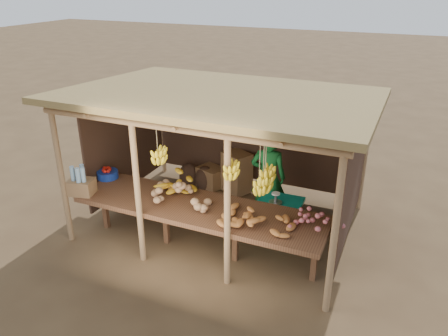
% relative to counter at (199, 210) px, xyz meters
% --- Properties ---
extents(ground, '(60.00, 60.00, 0.00)m').
position_rel_counter_xyz_m(ground, '(-0.00, 0.95, -0.74)').
color(ground, brown).
rests_on(ground, ground).
extents(stall_structure, '(4.70, 3.50, 2.43)m').
position_rel_counter_xyz_m(stall_structure, '(0.04, 0.97, 1.18)').
color(stall_structure, '#9C7750').
rests_on(stall_structure, ground).
extents(counter, '(3.90, 1.05, 0.80)m').
position_rel_counter_xyz_m(counter, '(0.00, 0.00, 0.00)').
color(counter, brown).
rests_on(counter, ground).
extents(potato_heap, '(1.28, 1.05, 0.37)m').
position_rel_counter_xyz_m(potato_heap, '(-0.33, 0.06, 0.25)').
color(potato_heap, tan).
rests_on(potato_heap, counter).
extents(sweet_potato_heap, '(1.08, 0.81, 0.36)m').
position_rel_counter_xyz_m(sweet_potato_heap, '(0.98, -0.14, 0.24)').
color(sweet_potato_heap, '#B76D2F').
rests_on(sweet_potato_heap, counter).
extents(onion_heap, '(0.82, 0.54, 0.35)m').
position_rel_counter_xyz_m(onion_heap, '(1.73, 0.05, 0.24)').
color(onion_heap, '#CC6367').
rests_on(onion_heap, counter).
extents(banana_pile, '(0.76, 0.57, 0.35)m').
position_rel_counter_xyz_m(banana_pile, '(-0.55, 0.28, 0.24)').
color(banana_pile, yellow).
rests_on(banana_pile, counter).
extents(tomato_basin, '(0.36, 0.36, 0.19)m').
position_rel_counter_xyz_m(tomato_basin, '(-1.90, 0.29, 0.14)').
color(tomato_basin, navy).
rests_on(tomato_basin, counter).
extents(bottle_box, '(0.44, 0.38, 0.48)m').
position_rel_counter_xyz_m(bottle_box, '(-1.90, -0.36, 0.25)').
color(bottle_box, olive).
rests_on(bottle_box, counter).
extents(vendor, '(0.66, 0.49, 1.66)m').
position_rel_counter_xyz_m(vendor, '(0.65, 1.35, 0.09)').
color(vendor, '#17692B').
rests_on(vendor, ground).
extents(tarp_crate, '(0.72, 0.62, 0.84)m').
position_rel_counter_xyz_m(tarp_crate, '(1.00, 0.92, -0.39)').
color(tarp_crate, brown).
rests_on(tarp_crate, ground).
extents(carton_stack, '(1.19, 0.58, 0.82)m').
position_rel_counter_xyz_m(carton_stack, '(-0.43, 2.14, -0.38)').
color(carton_stack, olive).
rests_on(carton_stack, ground).
extents(burlap_sacks, '(0.77, 0.41, 0.55)m').
position_rel_counter_xyz_m(burlap_sacks, '(-1.10, 2.08, -0.50)').
color(burlap_sacks, '#452D20').
rests_on(burlap_sacks, ground).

